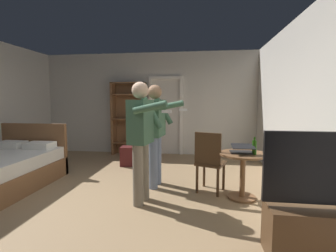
{
  "coord_description": "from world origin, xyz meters",
  "views": [
    {
      "loc": [
        1.46,
        -3.32,
        1.49
      ],
      "look_at": [
        0.94,
        0.46,
        1.08
      ],
      "focal_mm": 26.13,
      "sensor_mm": 36.0,
      "label": 1
    }
  ],
  "objects_px": {
    "wooden_chair": "(209,160)",
    "suitcase_dark": "(133,156)",
    "bottle_on_table": "(254,147)",
    "tv_flatscreen": "(325,223)",
    "person_striped_shirt": "(156,128)",
    "laptop": "(242,150)",
    "person_blue_shirt": "(141,134)",
    "bookshelf": "(129,116)",
    "side_table": "(243,168)"
  },
  "relations": [
    {
      "from": "person_blue_shirt",
      "to": "tv_flatscreen",
      "type": "bearing_deg",
      "value": -27.24
    },
    {
      "from": "bottle_on_table",
      "to": "wooden_chair",
      "type": "relative_size",
      "value": 0.26
    },
    {
      "from": "tv_flatscreen",
      "to": "laptop",
      "type": "bearing_deg",
      "value": 112.22
    },
    {
      "from": "bottle_on_table",
      "to": "suitcase_dark",
      "type": "bearing_deg",
      "value": 143.78
    },
    {
      "from": "bookshelf",
      "to": "suitcase_dark",
      "type": "bearing_deg",
      "value": -69.95
    },
    {
      "from": "side_table",
      "to": "person_blue_shirt",
      "type": "bearing_deg",
      "value": -166.46
    },
    {
      "from": "bookshelf",
      "to": "wooden_chair",
      "type": "distance_m",
      "value": 3.38
    },
    {
      "from": "person_blue_shirt",
      "to": "person_striped_shirt",
      "type": "bearing_deg",
      "value": 84.04
    },
    {
      "from": "person_striped_shirt",
      "to": "bookshelf",
      "type": "bearing_deg",
      "value": 116.26
    },
    {
      "from": "tv_flatscreen",
      "to": "bookshelf",
      "type": "bearing_deg",
      "value": 126.85
    },
    {
      "from": "wooden_chair",
      "to": "person_striped_shirt",
      "type": "bearing_deg",
      "value": 167.5
    },
    {
      "from": "tv_flatscreen",
      "to": "bottle_on_table",
      "type": "relative_size",
      "value": 4.7
    },
    {
      "from": "tv_flatscreen",
      "to": "laptop",
      "type": "height_order",
      "value": "tv_flatscreen"
    },
    {
      "from": "laptop",
      "to": "person_blue_shirt",
      "type": "bearing_deg",
      "value": -167.82
    },
    {
      "from": "bookshelf",
      "to": "suitcase_dark",
      "type": "xyz_separation_m",
      "value": [
        0.42,
        -1.15,
        -0.84
      ]
    },
    {
      "from": "wooden_chair",
      "to": "suitcase_dark",
      "type": "height_order",
      "value": "wooden_chair"
    },
    {
      "from": "bottle_on_table",
      "to": "laptop",
      "type": "bearing_deg",
      "value": 167.68
    },
    {
      "from": "bottle_on_table",
      "to": "tv_flatscreen",
      "type": "bearing_deg",
      "value": -73.82
    },
    {
      "from": "bookshelf",
      "to": "bottle_on_table",
      "type": "height_order",
      "value": "bookshelf"
    },
    {
      "from": "bookshelf",
      "to": "person_striped_shirt",
      "type": "distance_m",
      "value": 2.68
    },
    {
      "from": "tv_flatscreen",
      "to": "person_striped_shirt",
      "type": "bearing_deg",
      "value": 137.85
    },
    {
      "from": "laptop",
      "to": "suitcase_dark",
      "type": "bearing_deg",
      "value": 142.29
    },
    {
      "from": "side_table",
      "to": "person_striped_shirt",
      "type": "height_order",
      "value": "person_striped_shirt"
    },
    {
      "from": "side_table",
      "to": "wooden_chair",
      "type": "bearing_deg",
      "value": 162.64
    },
    {
      "from": "bookshelf",
      "to": "suitcase_dark",
      "type": "distance_m",
      "value": 1.49
    },
    {
      "from": "person_striped_shirt",
      "to": "suitcase_dark",
      "type": "height_order",
      "value": "person_striped_shirt"
    },
    {
      "from": "bottle_on_table",
      "to": "wooden_chair",
      "type": "bearing_deg",
      "value": 159.7
    },
    {
      "from": "person_striped_shirt",
      "to": "wooden_chair",
      "type": "bearing_deg",
      "value": -12.5
    },
    {
      "from": "bottle_on_table",
      "to": "person_striped_shirt",
      "type": "relative_size",
      "value": 0.15
    },
    {
      "from": "bookshelf",
      "to": "side_table",
      "type": "relative_size",
      "value": 2.79
    },
    {
      "from": "tv_flatscreen",
      "to": "wooden_chair",
      "type": "distance_m",
      "value": 1.84
    },
    {
      "from": "laptop",
      "to": "wooden_chair",
      "type": "xyz_separation_m",
      "value": [
        -0.46,
        0.2,
        -0.21
      ]
    },
    {
      "from": "person_striped_shirt",
      "to": "suitcase_dark",
      "type": "xyz_separation_m",
      "value": [
        -0.77,
        1.25,
        -0.8
      ]
    },
    {
      "from": "wooden_chair",
      "to": "person_striped_shirt",
      "type": "distance_m",
      "value": 1.04
    },
    {
      "from": "person_blue_shirt",
      "to": "suitcase_dark",
      "type": "bearing_deg",
      "value": 109.42
    },
    {
      "from": "tv_flatscreen",
      "to": "laptop",
      "type": "distance_m",
      "value": 1.5
    },
    {
      "from": "side_table",
      "to": "wooden_chair",
      "type": "xyz_separation_m",
      "value": [
        -0.49,
        0.15,
        0.07
      ]
    },
    {
      "from": "laptop",
      "to": "bottle_on_table",
      "type": "bearing_deg",
      "value": -12.32
    },
    {
      "from": "person_striped_shirt",
      "to": "side_table",
      "type": "bearing_deg",
      "value": -14.24
    },
    {
      "from": "laptop",
      "to": "person_striped_shirt",
      "type": "height_order",
      "value": "person_striped_shirt"
    },
    {
      "from": "tv_flatscreen",
      "to": "bottle_on_table",
      "type": "xyz_separation_m",
      "value": [
        -0.38,
        1.3,
        0.45
      ]
    },
    {
      "from": "bookshelf",
      "to": "bottle_on_table",
      "type": "distance_m",
      "value": 3.94
    },
    {
      "from": "side_table",
      "to": "person_striped_shirt",
      "type": "bearing_deg",
      "value": 165.76
    },
    {
      "from": "bookshelf",
      "to": "person_striped_shirt",
      "type": "bearing_deg",
      "value": -63.74
    },
    {
      "from": "side_table",
      "to": "bottle_on_table",
      "type": "relative_size",
      "value": 2.73
    },
    {
      "from": "bookshelf",
      "to": "laptop",
      "type": "xyz_separation_m",
      "value": [
        2.56,
        -2.8,
        -0.31
      ]
    },
    {
      "from": "bookshelf",
      "to": "wooden_chair",
      "type": "height_order",
      "value": "bookshelf"
    },
    {
      "from": "bottle_on_table",
      "to": "suitcase_dark",
      "type": "distance_m",
      "value": 2.92
    },
    {
      "from": "bottle_on_table",
      "to": "person_blue_shirt",
      "type": "bearing_deg",
      "value": -170.33
    },
    {
      "from": "bookshelf",
      "to": "wooden_chair",
      "type": "xyz_separation_m",
      "value": [
        2.09,
        -2.6,
        -0.52
      ]
    }
  ]
}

